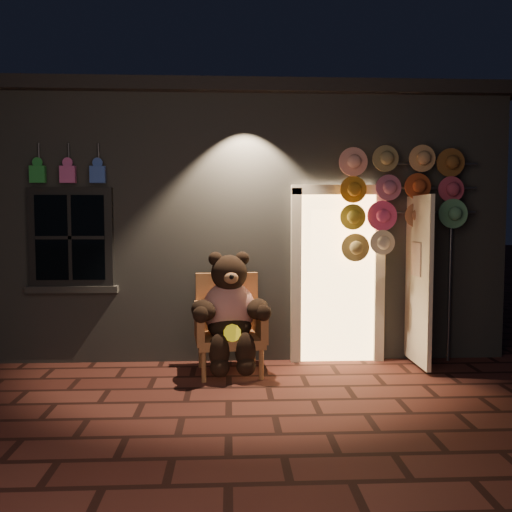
{
  "coord_description": "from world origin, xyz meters",
  "views": [
    {
      "loc": [
        0.02,
        -5.18,
        1.78
      ],
      "look_at": [
        0.31,
        1.0,
        1.35
      ],
      "focal_mm": 38.0,
      "sensor_mm": 36.0,
      "label": 1
    }
  ],
  "objects": [
    {
      "name": "ground",
      "position": [
        0.0,
        0.0,
        0.0
      ],
      "size": [
        60.0,
        60.0,
        0.0
      ],
      "primitive_type": "plane",
      "color": "#552720",
      "rests_on": "ground"
    },
    {
      "name": "hat_rack",
      "position": [
        2.06,
        1.28,
        2.03
      ],
      "size": [
        1.7,
        0.22,
        2.66
      ],
      "color": "#59595E",
      "rests_on": "ground"
    },
    {
      "name": "teddy_bear",
      "position": [
        0.01,
        0.9,
        0.73
      ],
      "size": [
        0.97,
        0.79,
        1.34
      ],
      "rotation": [
        0.0,
        0.0,
        0.11
      ],
      "color": "red",
      "rests_on": "ground"
    },
    {
      "name": "shop_building",
      "position": [
        0.0,
        3.99,
        1.74
      ],
      "size": [
        7.3,
        5.95,
        3.51
      ],
      "color": "slate",
      "rests_on": "ground"
    },
    {
      "name": "wicker_armchair",
      "position": [
        0.0,
        1.04,
        0.56
      ],
      "size": [
        0.85,
        0.78,
        1.13
      ],
      "rotation": [
        0.0,
        0.0,
        0.11
      ],
      "color": "#AF7144",
      "rests_on": "ground"
    }
  ]
}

